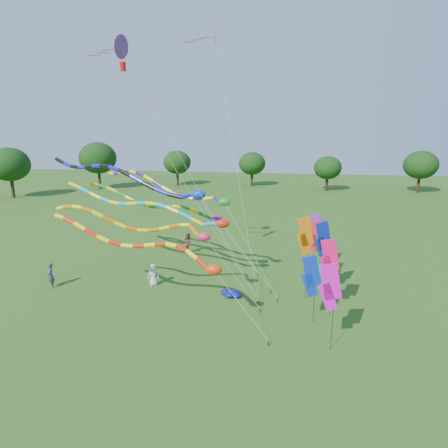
% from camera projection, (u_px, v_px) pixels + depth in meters
% --- Properties ---
extents(ground, '(160.00, 160.00, 0.00)m').
position_uv_depth(ground, '(206.00, 333.00, 20.13)').
color(ground, '#275717').
rests_on(ground, ground).
extents(tree_ring, '(117.46, 121.16, 9.68)m').
position_uv_depth(tree_ring, '(51.00, 257.00, 14.91)').
color(tree_ring, '#382314').
rests_on(tree_ring, ground).
extents(tube_kite_red, '(12.93, 3.11, 6.24)m').
position_uv_depth(tube_kite_red, '(153.00, 248.00, 20.77)').
color(tube_kite_red, black).
rests_on(tube_kite_red, ground).
extents(tube_kite_orange, '(12.46, 1.18, 6.77)m').
position_uv_depth(tube_kite_orange, '(150.00, 226.00, 22.34)').
color(tube_kite_orange, black).
rests_on(tube_kite_orange, ground).
extents(tube_kite_purple, '(13.44, 5.71, 8.37)m').
position_uv_depth(tube_kite_purple, '(174.00, 189.00, 26.05)').
color(tube_kite_purple, black).
rests_on(tube_kite_purple, ground).
extents(tube_kite_blue, '(15.98, 5.45, 9.12)m').
position_uv_depth(tube_kite_blue, '(135.00, 179.00, 25.20)').
color(tube_kite_blue, black).
rests_on(tube_kite_blue, ground).
extents(tube_kite_cyan, '(15.21, 2.64, 7.35)m').
position_uv_depth(tube_kite_cyan, '(159.00, 209.00, 26.10)').
color(tube_kite_cyan, black).
rests_on(tube_kite_cyan, ground).
extents(tube_kite_green, '(14.09, 2.61, 6.97)m').
position_uv_depth(tube_kite_green, '(167.00, 206.00, 29.15)').
color(tube_kite_green, black).
rests_on(tube_kite_green, ground).
extents(delta_kite_high_a, '(10.84, 1.78, 17.40)m').
position_uv_depth(delta_kite_high_a, '(120.00, 48.00, 22.14)').
color(delta_kite_high_a, black).
rests_on(delta_kite_high_a, ground).
extents(delta_kite_high_c, '(5.89, 5.85, 17.81)m').
position_uv_depth(delta_kite_high_c, '(215.00, 35.00, 24.89)').
color(delta_kite_high_c, black).
rests_on(delta_kite_high_c, ground).
extents(banner_pole_magenta_a, '(1.16, 0.11, 4.55)m').
position_uv_depth(banner_pole_magenta_a, '(330.00, 288.00, 17.90)').
color(banner_pole_magenta_a, black).
rests_on(banner_pole_magenta_a, ground).
extents(banner_pole_green, '(1.12, 0.48, 4.07)m').
position_uv_depth(banner_pole_green, '(322.00, 255.00, 24.08)').
color(banner_pole_green, black).
rests_on(banner_pole_green, ground).
extents(banner_pole_orange, '(1.09, 0.56, 5.48)m').
position_uv_depth(banner_pole_orange, '(305.00, 237.00, 23.17)').
color(banner_pole_orange, black).
rests_on(banner_pole_orange, ground).
extents(banner_pole_violet, '(1.14, 0.41, 4.55)m').
position_uv_depth(banner_pole_violet, '(317.00, 230.00, 28.34)').
color(banner_pole_violet, black).
rests_on(banner_pole_violet, ground).
extents(banner_pole_blue_b, '(1.11, 0.50, 5.19)m').
position_uv_depth(banner_pole_blue_b, '(323.00, 241.00, 23.35)').
color(banner_pole_blue_b, black).
rests_on(banner_pole_blue_b, ground).
extents(banner_pole_red, '(1.14, 0.40, 4.69)m').
position_uv_depth(banner_pole_red, '(315.00, 238.00, 25.74)').
color(banner_pole_red, black).
rests_on(banner_pole_red, ground).
extents(banner_pole_blue_a, '(1.16, 0.20, 4.00)m').
position_uv_depth(banner_pole_blue_a, '(311.00, 276.00, 20.68)').
color(banner_pole_blue_a, black).
rests_on(banner_pole_blue_a, ground).
extents(banner_pole_magenta_b, '(1.15, 0.31, 4.68)m').
position_uv_depth(banner_pole_magenta_b, '(329.00, 260.00, 21.39)').
color(banner_pole_magenta_b, black).
rests_on(banner_pole_magenta_b, ground).
extents(blue_nylon_heap, '(1.44, 1.51, 0.48)m').
position_uv_depth(blue_nylon_heap, '(231.00, 292.00, 24.69)').
color(blue_nylon_heap, '#0B109B').
rests_on(blue_nylon_heap, ground).
extents(person_a, '(0.87, 0.67, 1.59)m').
position_uv_depth(person_a, '(153.00, 275.00, 26.14)').
color(person_a, silver).
rests_on(person_a, ground).
extents(person_b, '(0.71, 0.78, 1.79)m').
position_uv_depth(person_b, '(51.00, 275.00, 25.79)').
color(person_b, '#3B3E52').
rests_on(person_b, ground).
extents(person_c, '(0.72, 0.91, 1.83)m').
position_uv_depth(person_c, '(189.00, 243.00, 33.02)').
color(person_c, brown).
rests_on(person_c, ground).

